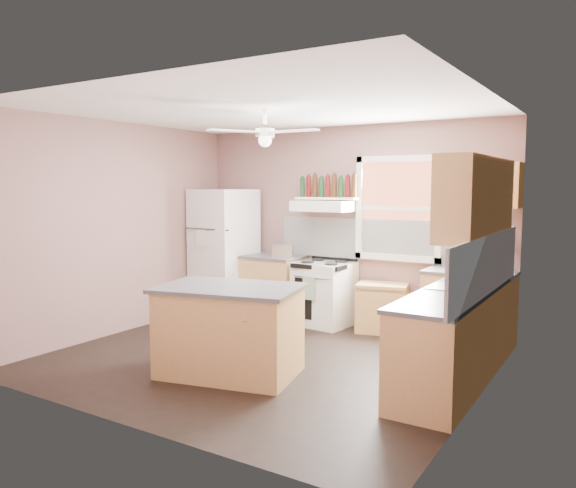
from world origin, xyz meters
The scene contains 32 objects.
floor centered at (0.00, 0.00, 0.00)m, with size 4.50×4.50×0.00m, color black.
ceiling centered at (0.00, 0.00, 2.70)m, with size 4.50×4.50×0.00m, color white.
wall_back centered at (0.00, 2.02, 1.35)m, with size 4.50×0.05×2.70m, color #815D57.
wall_right centered at (2.27, 0.00, 1.35)m, with size 0.05×4.00×2.70m, color #815D57.
wall_left centered at (-2.27, 0.00, 1.35)m, with size 0.05×4.00×2.70m, color #815D57.
backsplash_back centered at (0.45, 1.99, 1.18)m, with size 2.90×0.03×0.55m, color white.
backsplash_right centered at (2.23, 0.30, 1.18)m, with size 0.03×2.60×0.55m, color white.
window_view centered at (0.75, 1.98, 1.60)m, with size 1.00×0.02×1.20m, color brown.
window_frame centered at (0.75, 1.96, 1.60)m, with size 1.16×0.07×1.36m, color white.
refrigerator centered at (-1.79, 1.56, 0.92)m, with size 0.78×0.76×1.84m, color white.
base_cabinet_left centered at (-1.06, 1.70, 0.43)m, with size 0.90×0.60×0.86m, color tan.
counter_left centered at (-1.06, 1.70, 0.88)m, with size 0.92×0.62×0.04m, color #454547.
toaster centered at (-0.79, 1.61, 0.99)m, with size 0.28×0.16×0.18m, color silver.
stove centered at (-0.18, 1.70, 0.43)m, with size 0.70×0.64×0.86m, color white.
range_hood centered at (-0.23, 1.75, 1.62)m, with size 0.78×0.50×0.14m, color white.
bottle_shelf centered at (-0.23, 1.87, 1.72)m, with size 0.90×0.26×0.03m, color white.
cart centered at (0.64, 1.75, 0.32)m, with size 0.64×0.42×0.64m, color tan.
base_cabinet_corner centered at (1.75, 1.70, 0.43)m, with size 1.00×0.60×0.86m, color tan.
base_cabinet_right centered at (1.95, 0.30, 0.43)m, with size 0.60×2.20×0.86m, color tan.
counter_corner centered at (1.75, 1.70, 0.88)m, with size 1.02×0.62×0.04m, color #454547.
counter_right centered at (1.94, 0.30, 0.88)m, with size 0.62×2.22×0.04m, color #454547.
sink centered at (1.94, 0.50, 0.90)m, with size 0.55×0.45×0.03m, color silver.
faucet centered at (2.10, 0.50, 0.97)m, with size 0.03×0.03×0.14m, color silver.
upper_cabinet_right centered at (2.08, 0.50, 1.78)m, with size 0.33×1.80×0.76m, color tan.
upper_cabinet_corner centered at (1.95, 1.83, 1.90)m, with size 0.60×0.33×0.52m, color tan.
paper_towel centered at (2.07, 1.86, 1.25)m, with size 0.12×0.12×0.26m, color white.
island centered at (-0.04, -0.59, 0.43)m, with size 1.32×0.83×0.86m, color tan.
island_top centered at (-0.04, -0.59, 0.88)m, with size 1.39×0.91×0.04m, color #454547.
ceiling_fan_hub centered at (0.00, 0.00, 2.45)m, with size 0.20×0.20×0.08m, color white.
soap_bottle centered at (2.10, -0.19, 1.03)m, with size 0.10×0.10×0.26m, color silver.
red_caddy centered at (2.04, 0.62, 0.95)m, with size 0.18×0.12×0.10m, color #A20D22.
wine_bottles centered at (-0.23, 1.87, 1.88)m, with size 0.86×0.06×0.31m.
Camera 1 is at (3.35, -4.96, 1.90)m, focal length 35.00 mm.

